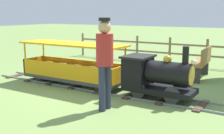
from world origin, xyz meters
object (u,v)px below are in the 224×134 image
passenger_car (73,68)px  park_bench (201,63)px  locomotive (155,75)px  conductor_person (105,57)px

passenger_car → park_bench: passenger_car is taller
locomotive → park_bench: 2.33m
locomotive → park_bench: locomotive is taller
locomotive → conductor_person: (1.07, -0.49, 0.47)m
passenger_car → park_bench: (-2.31, 2.39, -0.01)m
locomotive → passenger_car: 2.11m
locomotive → park_bench: bearing=173.0°
locomotive → conductor_person: bearing=-24.8°
passenger_car → park_bench: 3.32m
locomotive → conductor_person: conductor_person is taller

